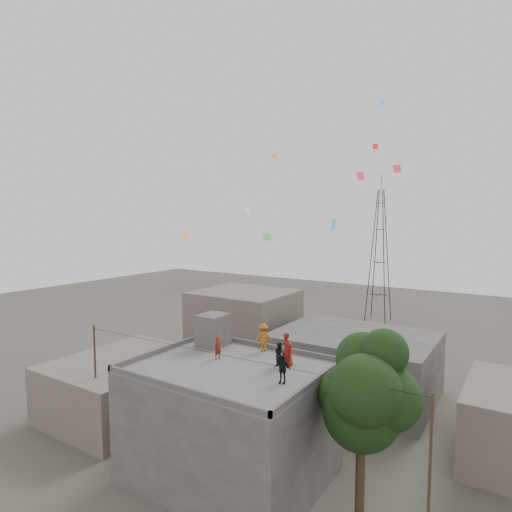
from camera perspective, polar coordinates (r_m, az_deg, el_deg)
The scene contains 17 objects.
ground at distance 26.62m, azimuth -3.47°, elevation -27.01°, with size 140.00×140.00×0.00m, color #413C35.
main_building at distance 25.13m, azimuth -3.51°, elevation -21.11°, with size 10.00×8.00×6.10m.
parapet at distance 23.90m, azimuth -3.55°, elevation -14.20°, with size 10.00×8.00×0.30m.
stair_head_box at distance 27.49m, azimuth -5.75°, elevation -9.78°, with size 1.60×1.80×2.00m, color #484643.
neighbor_west at distance 33.89m, azimuth -17.13°, elevation -16.14°, with size 8.00×10.00×4.00m, color #665C50.
neighbor_north at distance 36.03m, azimuth 12.96°, elevation -13.90°, with size 12.00×9.00×5.00m, color #484643.
neighbor_northwest at distance 42.74m, azimuth -1.56°, elevation -9.34°, with size 9.00×8.00×7.00m, color #665C50.
tree at distance 21.26m, azimuth 14.49°, elevation -17.30°, with size 4.90×4.60×9.10m.
utility_line at distance 23.62m, azimuth -4.40°, elevation -20.81°, with size 20.12×0.62×7.40m.
transmission_tower at distance 60.90m, azimuth 16.12°, elevation 0.10°, with size 2.97×2.97×20.01m.
person_red_adult at distance 23.73m, azimuth 4.12°, elevation -12.35°, with size 0.68×0.45×1.87m, color maroon.
person_orange_child at distance 23.99m, azimuth 4.46°, elevation -12.86°, with size 0.64×0.42×1.31m, color #A93013.
person_dark_child at distance 23.87m, azimuth 3.15°, elevation -12.94°, with size 0.64×0.50×1.31m, color black.
person_dark_adult at distance 21.55m, azimuth 3.52°, elevation -14.82°, with size 0.82×0.34×1.41m, color black.
person_orange_adult at distance 26.30m, azimuth 0.99°, elevation -10.79°, with size 1.09×0.63×1.69m, color #BB6615.
person_red_child at distance 25.09m, azimuth -5.10°, elevation -12.09°, with size 0.47×0.31×1.28m, color maroon.
kites at distance 28.52m, azimuth 6.05°, elevation 9.38°, with size 13.97×13.10×9.82m.
Camera 1 is at (13.42, -18.13, 14.13)m, focal length 30.00 mm.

